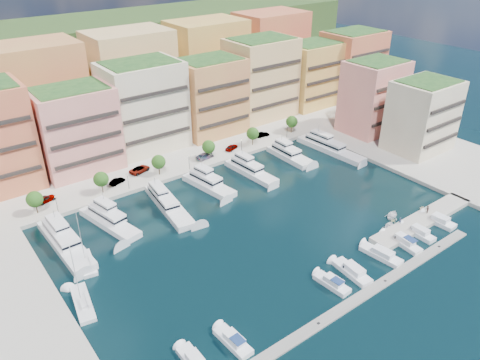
% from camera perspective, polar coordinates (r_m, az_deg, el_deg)
% --- Properties ---
extents(ground, '(400.00, 400.00, 0.00)m').
position_cam_1_polar(ground, '(107.80, 2.61, -5.24)').
color(ground, black).
rests_on(ground, ground).
extents(north_quay, '(220.00, 64.00, 2.00)m').
position_cam_1_polar(north_quay, '(154.74, -12.17, 5.14)').
color(north_quay, '#9E998E').
rests_on(north_quay, ground).
extents(east_quay, '(34.00, 76.00, 2.00)m').
position_cam_1_polar(east_quay, '(146.98, 23.75, 1.95)').
color(east_quay, '#9E998E').
rests_on(east_quay, ground).
extents(hillside, '(240.00, 40.00, 58.00)m').
position_cam_1_polar(hillside, '(196.89, -18.44, 9.42)').
color(hillside, '#203917').
rests_on(hillside, ground).
extents(south_pontoon, '(72.00, 2.20, 0.35)m').
position_cam_1_polar(south_pontoon, '(89.89, 13.67, -14.28)').
color(south_pontoon, gray).
rests_on(south_pontoon, ground).
extents(finger_pier, '(32.00, 5.00, 2.00)m').
position_cam_1_polar(finger_pier, '(116.04, 21.34, -4.74)').
color(finger_pier, '#9E998E').
rests_on(finger_pier, ground).
extents(apartment_2, '(20.00, 15.50, 22.80)m').
position_cam_1_polar(apartment_2, '(132.29, -19.35, 5.83)').
color(apartment_2, '#E99582').
rests_on(apartment_2, north_quay).
extents(apartment_3, '(22.00, 16.50, 25.80)m').
position_cam_1_polar(apartment_3, '(140.50, -11.66, 8.83)').
color(apartment_3, '#F7E7BF').
rests_on(apartment_3, north_quay).
extents(apartment_4, '(20.00, 15.50, 23.80)m').
position_cam_1_polar(apartment_4, '(149.32, -3.63, 10.14)').
color(apartment_4, tan).
rests_on(apartment_4, north_quay).
extents(apartment_5, '(22.00, 16.50, 26.80)m').
position_cam_1_polar(apartment_5, '(162.92, 2.54, 12.31)').
color(apartment_5, '#E2B378').
rests_on(apartment_5, north_quay).
extents(apartment_6, '(20.00, 15.50, 22.80)m').
position_cam_1_polar(apartment_6, '(176.43, 8.62, 12.63)').
color(apartment_6, '#DDBB51').
rests_on(apartment_6, north_quay).
extents(apartment_7, '(22.00, 16.50, 24.80)m').
position_cam_1_polar(apartment_7, '(189.30, 13.50, 13.58)').
color(apartment_7, '#CD7944').
rests_on(apartment_7, north_quay).
extents(apartment_east_a, '(18.00, 14.50, 22.80)m').
position_cam_1_polar(apartment_east_a, '(156.34, 15.93, 9.77)').
color(apartment_east_a, '#E99582').
rests_on(apartment_east_a, east_quay).
extents(apartment_east_b, '(18.00, 14.50, 20.80)m').
position_cam_1_polar(apartment_east_b, '(147.24, 21.34, 7.32)').
color(apartment_east_b, '#F7E7BF').
rests_on(apartment_east_b, east_quay).
extents(backblock_1, '(26.00, 18.00, 30.00)m').
position_cam_1_polar(backblock_1, '(152.60, -23.36, 9.53)').
color(backblock_1, tan).
rests_on(backblock_1, north_quay).
extents(backblock_2, '(26.00, 18.00, 30.00)m').
position_cam_1_polar(backblock_2, '(161.73, -13.06, 12.11)').
color(backblock_2, '#E2B378').
rests_on(backblock_2, north_quay).
extents(backblock_3, '(26.00, 18.00, 30.00)m').
position_cam_1_polar(backblock_3, '(175.57, -3.98, 14.04)').
color(backblock_3, '#DDBB51').
rests_on(backblock_3, north_quay).
extents(backblock_4, '(26.00, 18.00, 30.00)m').
position_cam_1_polar(backblock_4, '(193.12, 3.73, 15.40)').
color(backblock_4, '#CD7944').
rests_on(backblock_4, north_quay).
extents(tree_0, '(3.80, 3.80, 5.65)m').
position_cam_1_polar(tree_0, '(117.28, -23.76, -2.16)').
color(tree_0, '#473323').
rests_on(tree_0, north_quay).
extents(tree_1, '(3.80, 3.80, 5.65)m').
position_cam_1_polar(tree_1, '(120.75, -16.58, 0.09)').
color(tree_1, '#473323').
rests_on(tree_1, north_quay).
extents(tree_2, '(3.80, 3.80, 5.65)m').
position_cam_1_polar(tree_2, '(126.16, -9.91, 2.19)').
color(tree_2, '#473323').
rests_on(tree_2, north_quay).
extents(tree_3, '(3.80, 3.80, 5.65)m').
position_cam_1_polar(tree_3, '(133.29, -3.85, 4.06)').
color(tree_3, '#473323').
rests_on(tree_3, north_quay).
extents(tree_4, '(3.80, 3.80, 5.65)m').
position_cam_1_polar(tree_4, '(141.88, 1.56, 5.69)').
color(tree_4, '#473323').
rests_on(tree_4, north_quay).
extents(tree_5, '(3.80, 3.80, 5.65)m').
position_cam_1_polar(tree_5, '(151.67, 6.33, 7.08)').
color(tree_5, '#473323').
rests_on(tree_5, north_quay).
extents(lamppost_0, '(0.30, 0.30, 4.20)m').
position_cam_1_polar(lamppost_0, '(116.41, -21.51, -2.44)').
color(lamppost_0, black).
rests_on(lamppost_0, north_quay).
extents(lamppost_1, '(0.30, 0.30, 4.20)m').
position_cam_1_polar(lamppost_1, '(121.08, -13.51, 0.12)').
color(lamppost_1, black).
rests_on(lamppost_1, north_quay).
extents(lamppost_2, '(0.30, 0.30, 4.20)m').
position_cam_1_polar(lamppost_2, '(128.13, -6.25, 2.44)').
color(lamppost_2, black).
rests_on(lamppost_2, north_quay).
extents(lamppost_3, '(0.30, 0.30, 4.20)m').
position_cam_1_polar(lamppost_3, '(137.19, 0.18, 4.45)').
color(lamppost_3, black).
rests_on(lamppost_3, north_quay).
extents(lamppost_4, '(0.30, 0.30, 4.20)m').
position_cam_1_polar(lamppost_4, '(147.90, 5.77, 6.15)').
color(lamppost_4, black).
rests_on(lamppost_4, north_quay).
extents(yacht_0, '(5.47, 22.31, 7.30)m').
position_cam_1_polar(yacht_0, '(106.90, -20.68, -6.88)').
color(yacht_0, silver).
rests_on(yacht_0, ground).
extents(yacht_1, '(7.94, 18.83, 7.30)m').
position_cam_1_polar(yacht_1, '(110.73, -15.76, -4.75)').
color(yacht_1, silver).
rests_on(yacht_1, ground).
extents(yacht_2, '(7.04, 22.03, 7.30)m').
position_cam_1_polar(yacht_2, '(114.23, -8.88, -2.74)').
color(yacht_2, silver).
rests_on(yacht_2, ground).
extents(yacht_3, '(6.74, 16.91, 7.30)m').
position_cam_1_polar(yacht_3, '(121.70, -4.00, -0.34)').
color(yacht_3, silver).
rests_on(yacht_3, ground).
extents(yacht_4, '(5.34, 18.18, 7.30)m').
position_cam_1_polar(yacht_4, '(128.05, 1.15, 1.22)').
color(yacht_4, silver).
rests_on(yacht_4, ground).
extents(yacht_5, '(5.06, 16.02, 7.30)m').
position_cam_1_polar(yacht_5, '(137.68, 5.94, 3.18)').
color(yacht_5, silver).
rests_on(yacht_5, ground).
extents(yacht_6, '(5.70, 23.77, 7.30)m').
position_cam_1_polar(yacht_6, '(143.95, 10.68, 3.99)').
color(yacht_6, silver).
rests_on(yacht_6, ground).
extents(cruiser_1, '(2.89, 7.73, 2.66)m').
position_cam_1_polar(cruiser_1, '(80.36, -0.83, -19.09)').
color(cruiser_1, white).
rests_on(cruiser_1, ground).
extents(cruiser_4, '(3.01, 7.55, 2.66)m').
position_cam_1_polar(cruiser_4, '(92.03, 11.17, -12.28)').
color(cruiser_4, white).
rests_on(cruiser_4, ground).
extents(cruiser_5, '(3.60, 8.86, 2.55)m').
position_cam_1_polar(cruiser_5, '(95.54, 13.53, -10.83)').
color(cruiser_5, white).
rests_on(cruiser_5, ground).
extents(cruiser_6, '(3.68, 9.12, 2.55)m').
position_cam_1_polar(cruiser_6, '(101.41, 16.84, -8.73)').
color(cruiser_6, white).
rests_on(cruiser_6, ground).
extents(cruiser_7, '(3.21, 9.01, 2.66)m').
position_cam_1_polar(cruiser_7, '(106.50, 19.25, -7.16)').
color(cruiser_7, white).
rests_on(cruiser_7, ground).
extents(cruiser_8, '(2.63, 7.64, 2.55)m').
position_cam_1_polar(cruiser_8, '(110.66, 20.94, -6.05)').
color(cruiser_8, white).
rests_on(cruiser_8, ground).
extents(cruiser_9, '(3.30, 7.69, 2.55)m').
position_cam_1_polar(cruiser_9, '(116.54, 23.06, -4.63)').
color(cruiser_9, white).
rests_on(cruiser_9, ground).
extents(sailboat_2, '(4.17, 8.92, 13.20)m').
position_cam_1_polar(sailboat_2, '(100.08, -18.15, -9.69)').
color(sailboat_2, silver).
rests_on(sailboat_2, ground).
extents(sailboat_1, '(4.52, 10.76, 13.20)m').
position_cam_1_polar(sailboat_1, '(91.27, -18.59, -14.10)').
color(sailboat_1, silver).
rests_on(sailboat_1, ground).
extents(tender_0, '(4.54, 3.94, 0.79)m').
position_cam_1_polar(tender_0, '(111.19, 17.76, -5.36)').
color(tender_0, white).
rests_on(tender_0, ground).
extents(tender_2, '(4.85, 4.12, 0.85)m').
position_cam_1_polar(tender_2, '(115.38, 18.10, -4.07)').
color(tender_2, white).
rests_on(tender_2, ground).
extents(tender_3, '(1.70, 1.51, 0.83)m').
position_cam_1_polar(tender_3, '(120.58, 21.29, -3.17)').
color(tender_3, '#C1B893').
rests_on(tender_3, ground).
extents(tender_1, '(1.55, 1.39, 0.74)m').
position_cam_1_polar(tender_1, '(113.53, 18.18, -4.69)').
color(tender_1, beige).
rests_on(tender_1, ground).
extents(car_0, '(5.39, 3.20, 1.72)m').
position_cam_1_polar(car_0, '(122.54, -22.66, -2.14)').
color(car_0, gray).
rests_on(car_0, north_quay).
extents(car_1, '(4.63, 2.84, 1.44)m').
position_cam_1_polar(car_1, '(125.22, -14.75, -0.15)').
color(car_1, gray).
rests_on(car_1, north_quay).
extents(car_2, '(6.52, 4.31, 1.67)m').
position_cam_1_polar(car_2, '(129.71, -12.12, 1.29)').
color(car_2, gray).
rests_on(car_2, north_quay).
extents(car_3, '(6.13, 3.22, 1.70)m').
position_cam_1_polar(car_3, '(134.66, -4.32, 2.95)').
color(car_3, gray).
rests_on(car_3, north_quay).
extents(car_4, '(5.02, 3.32, 1.59)m').
position_cam_1_polar(car_4, '(139.88, -1.03, 4.03)').
color(car_4, gray).
rests_on(car_4, north_quay).
extents(car_5, '(4.62, 2.03, 1.48)m').
position_cam_1_polar(car_5, '(148.88, 2.77, 5.55)').
color(car_5, gray).
rests_on(car_5, north_quay).
extents(person_0, '(0.52, 0.66, 1.58)m').
position_cam_1_polar(person_0, '(111.28, 18.94, -4.68)').
color(person_0, navy).
rests_on(person_0, finger_pier).
extents(person_1, '(1.22, 1.17, 1.97)m').
position_cam_1_polar(person_1, '(117.23, 21.85, -3.34)').
color(person_1, '#503630').
rests_on(person_1, finger_pier).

